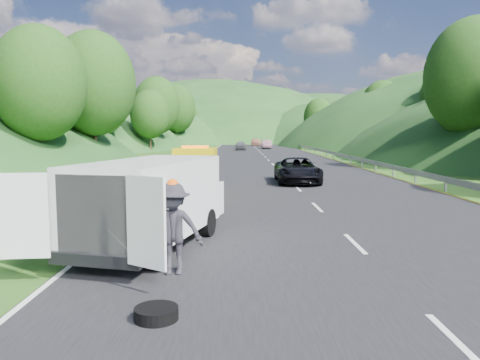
{
  "coord_description": "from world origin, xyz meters",
  "views": [
    {
      "loc": [
        -0.13,
        -14.29,
        3.03
      ],
      "look_at": [
        -0.07,
        2.18,
        1.3
      ],
      "focal_mm": 35.0,
      "sensor_mm": 36.0,
      "label": 1
    }
  ],
  "objects_px": {
    "suitcase": "(115,216)",
    "woman": "(156,229)",
    "white_van": "(153,199)",
    "passing_suv": "(297,183)",
    "tow_truck": "(192,172)",
    "spare_tire": "(156,321)",
    "child": "(151,235)",
    "worker": "(174,275)"
  },
  "relations": [
    {
      "from": "tow_truck",
      "to": "woman",
      "type": "xyz_separation_m",
      "value": [
        -0.39,
        -7.4,
        -1.14
      ]
    },
    {
      "from": "suitcase",
      "to": "spare_tire",
      "type": "distance_m",
      "value": 8.25
    },
    {
      "from": "white_van",
      "to": "spare_tire",
      "type": "xyz_separation_m",
      "value": [
        0.87,
        -4.66,
        -1.3
      ]
    },
    {
      "from": "tow_truck",
      "to": "suitcase",
      "type": "bearing_deg",
      "value": -101.84
    },
    {
      "from": "tow_truck",
      "to": "child",
      "type": "bearing_deg",
      "value": -88.85
    },
    {
      "from": "passing_suv",
      "to": "child",
      "type": "bearing_deg",
      "value": -112.74
    },
    {
      "from": "woman",
      "to": "spare_tire",
      "type": "distance_m",
      "value": 7.1
    },
    {
      "from": "woman",
      "to": "spare_tire",
      "type": "height_order",
      "value": "woman"
    },
    {
      "from": "white_van",
      "to": "spare_tire",
      "type": "distance_m",
      "value": 4.91
    },
    {
      "from": "woman",
      "to": "white_van",
      "type": "bearing_deg",
      "value": 171.8
    },
    {
      "from": "white_van",
      "to": "passing_suv",
      "type": "distance_m",
      "value": 16.28
    },
    {
      "from": "child",
      "to": "worker",
      "type": "bearing_deg",
      "value": -28.74
    },
    {
      "from": "suitcase",
      "to": "spare_tire",
      "type": "xyz_separation_m",
      "value": [
        2.7,
        -7.79,
        -0.26
      ]
    },
    {
      "from": "suitcase",
      "to": "woman",
      "type": "bearing_deg",
      "value": -28.29
    },
    {
      "from": "white_van",
      "to": "spare_tire",
      "type": "relative_size",
      "value": 9.71
    },
    {
      "from": "tow_truck",
      "to": "woman",
      "type": "distance_m",
      "value": 7.49
    },
    {
      "from": "tow_truck",
      "to": "spare_tire",
      "type": "relative_size",
      "value": 7.78
    },
    {
      "from": "tow_truck",
      "to": "white_van",
      "type": "height_order",
      "value": "tow_truck"
    },
    {
      "from": "tow_truck",
      "to": "spare_tire",
      "type": "xyz_separation_m",
      "value": [
        0.84,
        -14.39,
        -1.14
      ]
    },
    {
      "from": "worker",
      "to": "spare_tire",
      "type": "relative_size",
      "value": 2.72
    },
    {
      "from": "tow_truck",
      "to": "spare_tire",
      "type": "height_order",
      "value": "tow_truck"
    },
    {
      "from": "worker",
      "to": "passing_suv",
      "type": "bearing_deg",
      "value": 76.11
    },
    {
      "from": "white_van",
      "to": "woman",
      "type": "xyz_separation_m",
      "value": [
        -0.36,
        2.34,
        -1.3
      ]
    },
    {
      "from": "tow_truck",
      "to": "passing_suv",
      "type": "xyz_separation_m",
      "value": [
        5.6,
        5.49,
        -1.14
      ]
    },
    {
      "from": "worker",
      "to": "child",
      "type": "bearing_deg",
      "value": 108.83
    },
    {
      "from": "woman",
      "to": "passing_suv",
      "type": "distance_m",
      "value": 14.21
    },
    {
      "from": "white_van",
      "to": "passing_suv",
      "type": "xyz_separation_m",
      "value": [
        5.63,
        15.22,
        -1.3
      ]
    },
    {
      "from": "child",
      "to": "white_van",
      "type": "bearing_deg",
      "value": -32.85
    },
    {
      "from": "white_van",
      "to": "woman",
      "type": "relative_size",
      "value": 4.59
    },
    {
      "from": "white_van",
      "to": "passing_suv",
      "type": "relative_size",
      "value": 1.31
    },
    {
      "from": "worker",
      "to": "white_van",
      "type": "bearing_deg",
      "value": 111.55
    },
    {
      "from": "passing_suv",
      "to": "woman",
      "type": "bearing_deg",
      "value": -114.03
    },
    {
      "from": "spare_tire",
      "to": "tow_truck",
      "type": "bearing_deg",
      "value": 93.33
    },
    {
      "from": "suitcase",
      "to": "passing_suv",
      "type": "bearing_deg",
      "value": 58.34
    },
    {
      "from": "tow_truck",
      "to": "worker",
      "type": "distance_m",
      "value": 12.06
    },
    {
      "from": "spare_tire",
      "to": "suitcase",
      "type": "bearing_deg",
      "value": 109.11
    },
    {
      "from": "child",
      "to": "worker",
      "type": "xyz_separation_m",
      "value": [
        1.18,
        -3.78,
        0.0
      ]
    },
    {
      "from": "woman",
      "to": "worker",
      "type": "xyz_separation_m",
      "value": [
        1.18,
        -4.58,
        0.0
      ]
    },
    {
      "from": "child",
      "to": "tow_truck",
      "type": "bearing_deg",
      "value": 131.19
    },
    {
      "from": "tow_truck",
      "to": "white_van",
      "type": "bearing_deg",
      "value": -86.3
    },
    {
      "from": "white_van",
      "to": "passing_suv",
      "type": "height_order",
      "value": "white_van"
    },
    {
      "from": "spare_tire",
      "to": "child",
      "type": "bearing_deg",
      "value": 101.24
    }
  ]
}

